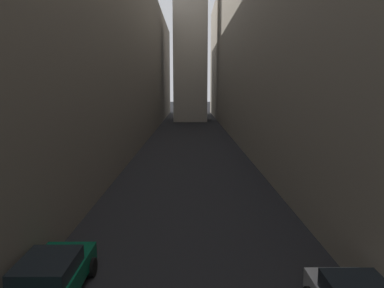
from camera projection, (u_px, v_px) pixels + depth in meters
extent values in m
plane|color=black|center=(191.00, 145.00, 40.25)|extent=(264.00, 264.00, 0.00)
cube|color=#60594F|center=(88.00, 53.00, 40.46)|extent=(13.05, 108.00, 21.26)
cube|color=gray|center=(283.00, 33.00, 40.23)|extent=(10.56, 108.00, 25.78)
cube|color=#9E9384|center=(190.00, 20.00, 67.77)|extent=(6.60, 6.60, 39.62)
cube|color=#05472D|center=(49.00, 282.00, 10.64)|extent=(1.77, 4.37, 0.63)
cube|color=black|center=(47.00, 267.00, 10.49)|extent=(1.63, 1.98, 0.48)
cylinder|color=black|center=(41.00, 267.00, 12.15)|extent=(0.22, 0.66, 0.66)
cylinder|color=black|center=(92.00, 267.00, 12.16)|extent=(0.22, 0.66, 0.66)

